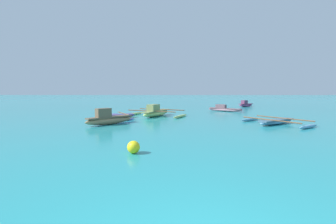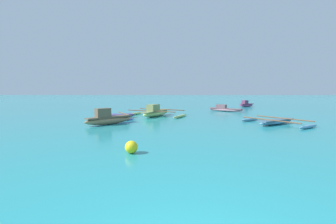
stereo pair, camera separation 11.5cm
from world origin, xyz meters
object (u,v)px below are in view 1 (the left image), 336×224
object	(u,v)px
moored_boat_1	(276,122)
moored_boat_2	(108,119)
moored_boat_3	(245,104)
moored_boat_5	(156,112)
moored_boat_0	(116,116)
mooring_buoy_1	(133,147)
moored_boat_4	(224,109)

from	to	relation	value
moored_boat_1	moored_boat_2	size ratio (longest dim) A/B	1.64
moored_boat_3	moored_boat_5	bearing A→B (deg)	-166.51
moored_boat_0	moored_boat_5	world-z (taller)	moored_boat_5
moored_boat_3	mooring_buoy_1	size ratio (longest dim) A/B	5.56
moored_boat_2	mooring_buoy_1	xyz separation A→B (m)	(2.66, -6.42, -0.15)
moored_boat_1	moored_boat_3	distance (m)	15.98
moored_boat_0	mooring_buoy_1	world-z (taller)	mooring_buoy_1
moored_boat_4	mooring_buoy_1	world-z (taller)	moored_boat_4
moored_boat_2	moored_boat_5	bearing A→B (deg)	14.86
mooring_buoy_1	moored_boat_5	bearing A→B (deg)	90.46
moored_boat_5	moored_boat_2	bearing A→B (deg)	175.49
moored_boat_0	moored_boat_4	world-z (taller)	moored_boat_4
moored_boat_2	mooring_buoy_1	size ratio (longest dim) A/B	6.25
moored_boat_0	moored_boat_3	world-z (taller)	moored_boat_3
moored_boat_5	mooring_buoy_1	size ratio (longest dim) A/B	12.31
moored_boat_5	moored_boat_4	bearing A→B (deg)	-30.49
moored_boat_4	mooring_buoy_1	bearing A→B (deg)	-76.12
moored_boat_2	moored_boat_4	world-z (taller)	moored_boat_2
moored_boat_0	moored_boat_4	size ratio (longest dim) A/B	1.25
moored_boat_0	moored_boat_2	bearing A→B (deg)	-113.23
moored_boat_1	moored_boat_4	distance (m)	8.93
moored_boat_3	moored_boat_4	distance (m)	8.07
moored_boat_0	moored_boat_1	distance (m)	11.05
moored_boat_2	moored_boat_3	bearing A→B (deg)	4.00
moored_boat_3	mooring_buoy_1	bearing A→B (deg)	-148.52
moored_boat_1	moored_boat_5	xyz separation A→B (m)	(-7.78, 4.30, 0.16)
moored_boat_3	moored_boat_5	xyz separation A→B (m)	(-10.93, -11.37, 0.02)
moored_boat_5	moored_boat_0	bearing A→B (deg)	141.86
moored_boat_2	mooring_buoy_1	bearing A→B (deg)	-113.19
moored_boat_4	moored_boat_5	bearing A→B (deg)	-108.76
moored_boat_2	moored_boat_3	distance (m)	20.90
moored_boat_1	moored_boat_4	xyz separation A→B (m)	(-1.17, 8.86, 0.07)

